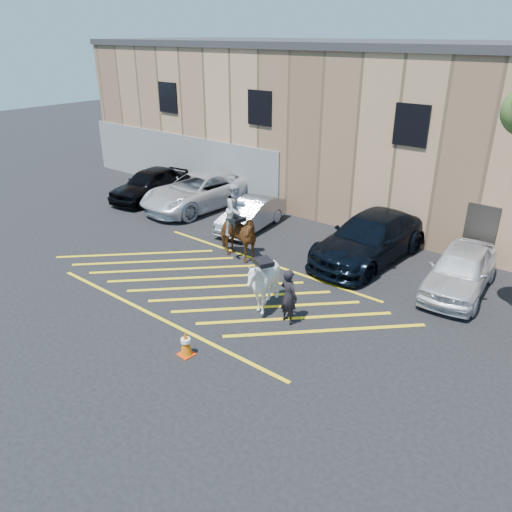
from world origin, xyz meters
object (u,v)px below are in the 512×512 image
Objects in this scene: car_silver_sedan at (251,214)px; car_white_suv at (460,270)px; mounted_bay at (236,230)px; traffic_cone at (186,343)px; saddled_white at (264,283)px; car_blue_suv at (370,238)px; car_black_suv at (150,184)px; handler at (289,296)px; car_white_pickup at (200,191)px.

car_silver_sedan is 0.88× the size of car_white_suv.
mounted_bay is 6.13m from traffic_cone.
car_white_suv is 6.42m from saddled_white.
mounted_bay reaches higher than car_blue_suv.
traffic_cone is at bearing -43.51° from car_black_suv.
handler is at bearing -83.82° from car_blue_suv.
car_black_suv is 13.15m from handler.
car_white_pickup is 1.36× the size of car_white_suv.
handler is 4.65m from mounted_bay.
car_silver_sedan is at bearing -7.20° from car_black_suv.
saddled_white reaches higher than car_white_suv.
mounted_bay reaches higher than car_black_suv.
traffic_cone is (-0.11, -3.09, -0.53)m from saddled_white.
car_white_pickup is 3.72m from car_silver_sedan.
car_white_pickup is 3.52× the size of handler.
mounted_bay is at bearing -26.07° from car_black_suv.
car_white_suv is 5.93× the size of traffic_cone.
traffic_cone is at bearing -42.89° from car_white_pickup.
car_white_suv is (15.25, -0.12, -0.04)m from car_black_suv.
car_black_suv reaches higher than car_silver_sedan.
car_blue_suv is 3.41× the size of handler.
saddled_white is 2.86× the size of traffic_cone.
car_white_suv is at bearing -7.56° from car_black_suv.
car_silver_sedan is at bearing 173.66° from car_white_suv.
car_black_suv is at bearing 143.58° from traffic_cone.
saddled_white reaches higher than car_silver_sedan.
car_white_pickup is at bearing 4.95° from car_black_suv.
car_white_pickup is 12.44m from car_white_suv.
car_black_suv is 1.05× the size of car_white_suv.
car_white_pickup is 8.06× the size of traffic_cone.
car_white_suv is at bearing 62.02° from traffic_cone.
car_silver_sedan is 7.59m from handler.
car_black_suv reaches higher than traffic_cone.
mounted_bay is 1.37× the size of saddled_white.
mounted_bay is 3.77m from saddled_white.
saddled_white is at bearing 5.90° from handler.
handler is 0.58× the size of mounted_bay.
saddled_white reaches higher than car_white_pickup.
car_white_suv reaches higher than car_silver_sedan.
traffic_cone is at bearing -61.40° from mounted_bay.
car_blue_suv is 1.99× the size of mounted_bay.
mounted_bay is (8.10, -2.78, 0.38)m from car_black_suv.
car_silver_sedan is 5.37m from car_blue_suv.
car_white_suv reaches higher than traffic_cone.
car_white_suv is (12.42, -0.73, -0.08)m from car_white_pickup.
car_black_suv is 1.59× the size of mounted_bay.
saddled_white is (4.62, -5.02, 0.26)m from car_silver_sedan.
car_black_suv is 2.90m from car_white_pickup.
car_white_pickup is at bearing 133.13° from traffic_cone.
mounted_bay is at bearing 143.39° from saddled_white.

